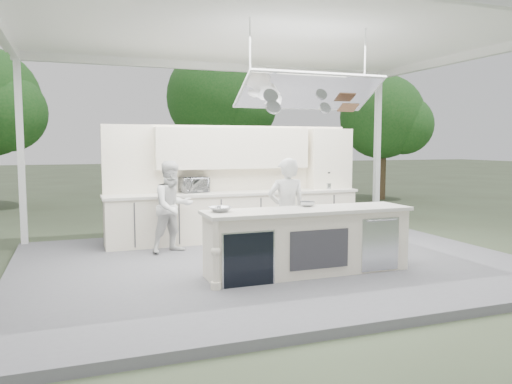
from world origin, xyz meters
name	(u,v)px	position (x,y,z in m)	size (l,w,h in m)	color
ground	(272,268)	(0.00, 0.00, 0.00)	(90.00, 90.00, 0.00)	#455339
stage_deck	(272,264)	(0.00, 0.00, 0.06)	(8.00, 6.00, 0.12)	#5B5C60
tent	(273,34)	(0.00, -0.01, 3.71)	(8.20, 6.20, 3.86)	white
demo_island	(307,241)	(0.18, -0.91, 0.60)	(3.10, 0.79, 0.95)	white
back_counter	(236,216)	(0.00, 1.90, 0.60)	(5.08, 0.72, 0.95)	white
back_wall_unit	(254,165)	(0.44, 2.11, 1.57)	(5.05, 0.48, 2.25)	white
tree_cluster	(160,106)	(-0.16, 9.77, 3.29)	(19.55, 9.40, 5.85)	brown
head_chef	(287,211)	(0.14, -0.25, 0.96)	(0.61, 0.40, 1.67)	white
sous_chef	(173,207)	(-1.39, 1.19, 0.92)	(0.78, 0.60, 1.60)	silver
toaster_oven	(194,185)	(-0.81, 2.08, 1.22)	(0.53, 0.36, 0.29)	#B9BDC1
bowl_large	(220,209)	(-1.10, -0.78, 1.11)	(0.29, 0.29, 0.07)	#AFB1B6
bowl_small	(307,204)	(0.30, -0.65, 1.11)	(0.23, 0.23, 0.07)	#ADB0B4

